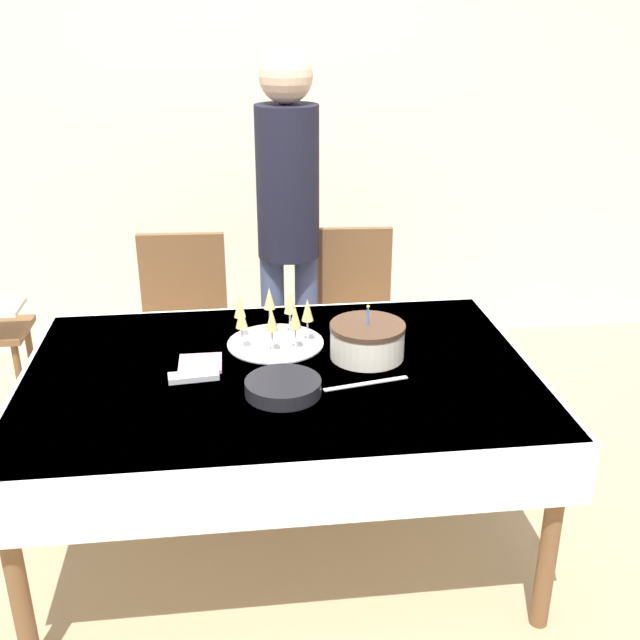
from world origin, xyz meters
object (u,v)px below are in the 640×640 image
object	(u,v)px
plate_stack_main	(283,387)
person_standing	(288,209)
birthday_cake	(367,340)
champagne_tray	(274,324)
dining_chair_far_right	(351,321)
dining_chair_far_left	(184,329)

from	to	relation	value
plate_stack_main	person_standing	bearing A→B (deg)	84.31
birthday_cake	person_standing	size ratio (longest dim) A/B	0.15
champagne_tray	plate_stack_main	distance (m)	0.40
dining_chair_far_right	person_standing	size ratio (longest dim) A/B	0.54
dining_chair_far_left	plate_stack_main	bearing A→B (deg)	-70.49
birthday_cake	dining_chair_far_right	bearing A→B (deg)	84.68
dining_chair_far_left	dining_chair_far_right	bearing A→B (deg)	-0.01
dining_chair_far_left	person_standing	bearing A→B (deg)	2.64
dining_chair_far_left	dining_chair_far_right	distance (m)	0.79
dining_chair_far_right	plate_stack_main	xyz separation A→B (m)	(-0.40, -1.09, 0.25)
dining_chair_far_right	champagne_tray	bearing A→B (deg)	-119.99
dining_chair_far_left	person_standing	distance (m)	0.74
dining_chair_far_right	birthday_cake	distance (m)	0.90
plate_stack_main	person_standing	xyz separation A→B (m)	(0.11, 1.12, 0.31)
dining_chair_far_left	champagne_tray	distance (m)	0.85
birthday_cake	plate_stack_main	world-z (taller)	birthday_cake
dining_chair_far_left	plate_stack_main	world-z (taller)	dining_chair_far_left
birthday_cake	champagne_tray	distance (m)	0.36
champagne_tray	plate_stack_main	size ratio (longest dim) A/B	1.45
dining_chair_far_right	person_standing	xyz separation A→B (m)	(-0.29, 0.02, 0.55)
dining_chair_far_left	champagne_tray	bearing A→B (deg)	-61.13
dining_chair_far_right	plate_stack_main	world-z (taller)	dining_chair_far_right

